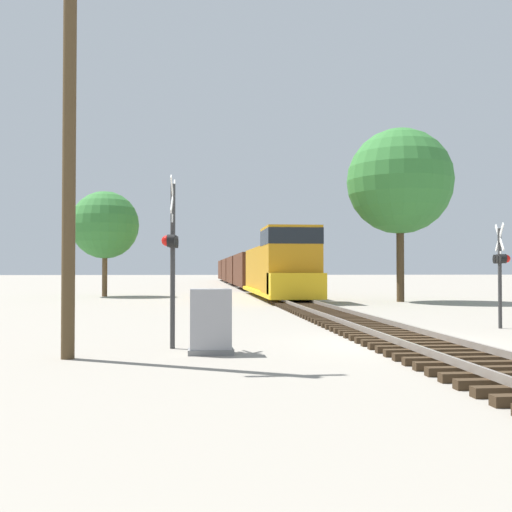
# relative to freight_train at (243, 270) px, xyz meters

# --- Properties ---
(ground_plane) EXTENTS (400.00, 400.00, 0.00)m
(ground_plane) POSITION_rel_freight_train_xyz_m (0.00, -53.80, -1.84)
(ground_plane) COLOR gray
(rail_track_bed) EXTENTS (2.60, 160.00, 0.31)m
(rail_track_bed) POSITION_rel_freight_train_xyz_m (0.00, -53.80, -1.71)
(rail_track_bed) COLOR #382819
(rail_track_bed) RESTS_ON ground
(freight_train) EXTENTS (3.09, 77.68, 4.37)m
(freight_train) POSITION_rel_freight_train_xyz_m (0.00, 0.00, 0.00)
(freight_train) COLOR #B77A14
(freight_train) RESTS_ON ground
(crossing_signal_near) EXTENTS (0.38, 1.01, 4.17)m
(crossing_signal_near) POSITION_rel_freight_train_xyz_m (-6.01, -54.04, 0.61)
(crossing_signal_near) COLOR #333333
(crossing_signal_near) RESTS_ON ground
(crossing_signal_far) EXTENTS (0.49, 1.01, 3.43)m
(crossing_signal_far) POSITION_rel_freight_train_xyz_m (4.48, -50.11, 0.27)
(crossing_signal_far) COLOR #333333
(crossing_signal_far) RESTS_ON ground
(relay_cabinet) EXTENTS (1.03, 0.53, 1.48)m
(relay_cabinet) POSITION_rel_freight_train_xyz_m (-5.08, -55.13, -1.12)
(relay_cabinet) COLOR slate
(relay_cabinet) RESTS_ON ground
(utility_pole) EXTENTS (1.80, 0.29, 9.66)m
(utility_pole) POSITION_rel_freight_train_xyz_m (-8.15, -55.50, 3.12)
(utility_pole) COLOR #4C3A23
(utility_pole) RESTS_ON ground
(tree_far_right) EXTENTS (6.29, 6.29, 10.34)m
(tree_far_right) POSITION_rel_freight_train_xyz_m (6.69, -34.14, 5.33)
(tree_far_right) COLOR #473521
(tree_far_right) RESTS_ON ground
(tree_mid_background) EXTENTS (4.82, 4.82, 7.52)m
(tree_mid_background) POSITION_rel_freight_train_xyz_m (-11.91, -25.15, 3.25)
(tree_mid_background) COLOR brown
(tree_mid_background) RESTS_ON ground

